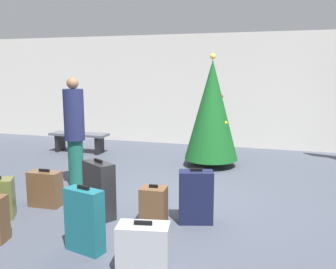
{
  "coord_description": "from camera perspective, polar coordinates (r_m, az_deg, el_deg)",
  "views": [
    {
      "loc": [
        1.49,
        -5.42,
        1.99
      ],
      "look_at": [
        -0.34,
        0.62,
        0.9
      ],
      "focal_mm": 39.74,
      "sensor_mm": 36.0,
      "label": 1
    }
  ],
  "objects": [
    {
      "name": "ground_plane",
      "position": [
        5.96,
        1.42,
        -9.69
      ],
      "size": [
        16.0,
        16.0,
        0.0
      ],
      "primitive_type": "plane",
      "color": "#424754"
    },
    {
      "name": "back_wall",
      "position": [
        9.92,
        8.24,
        6.67
      ],
      "size": [
        16.0,
        0.2,
        2.94
      ],
      "primitive_type": "cube",
      "color": "beige",
      "rests_on": "ground_plane"
    },
    {
      "name": "holiday_tree",
      "position": [
        7.74,
        6.74,
        3.74
      ],
      "size": [
        1.11,
        1.11,
        2.33
      ],
      "color": "#4C3319",
      "rests_on": "ground_plane"
    },
    {
      "name": "waiting_bench",
      "position": [
        9.37,
        -13.46,
        -0.52
      ],
      "size": [
        1.45,
        0.44,
        0.48
      ],
      "color": "#4C5159",
      "rests_on": "ground_plane"
    },
    {
      "name": "traveller_0",
      "position": [
        6.54,
        -14.15,
        0.77
      ],
      "size": [
        0.49,
        0.49,
        1.88
      ],
      "color": "#19594C",
      "rests_on": "ground_plane"
    },
    {
      "name": "suitcase_0",
      "position": [
        5.84,
        -18.32,
        -7.91
      ],
      "size": [
        0.48,
        0.25,
        0.56
      ],
      "color": "brown",
      "rests_on": "ground_plane"
    },
    {
      "name": "suitcase_2",
      "position": [
        4.29,
        -12.67,
        -12.75
      ],
      "size": [
        0.47,
        0.28,
        0.76
      ],
      "color": "#19606B",
      "rests_on": "ground_plane"
    },
    {
      "name": "suitcase_3",
      "position": [
        5.2,
        -10.51,
        -8.33
      ],
      "size": [
        0.54,
        0.46,
        0.81
      ],
      "color": "#232326",
      "rests_on": "ground_plane"
    },
    {
      "name": "suitcase_4",
      "position": [
        4.88,
        -2.22,
        -11.01
      ],
      "size": [
        0.34,
        0.28,
        0.55
      ],
      "color": "brown",
      "rests_on": "ground_plane"
    },
    {
      "name": "suitcase_5",
      "position": [
        4.96,
        4.3,
        -9.53
      ],
      "size": [
        0.49,
        0.35,
        0.74
      ],
      "color": "#141938",
      "rests_on": "ground_plane"
    },
    {
      "name": "suitcase_6",
      "position": [
        3.85,
        -3.8,
        -17.06
      ],
      "size": [
        0.55,
        0.36,
        0.54
      ],
      "color": "#9EA0A5",
      "rests_on": "ground_plane"
    }
  ]
}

